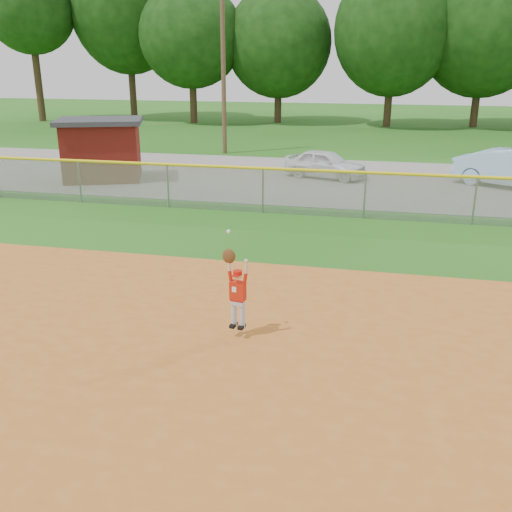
{
  "coord_description": "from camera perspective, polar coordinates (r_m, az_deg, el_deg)",
  "views": [
    {
      "loc": [
        0.5,
        -8.16,
        4.9
      ],
      "look_at": [
        -1.89,
        2.52,
        1.1
      ],
      "focal_mm": 40.0,
      "sensor_mm": 36.0,
      "label": 1
    }
  ],
  "objects": [
    {
      "name": "parking_strip",
      "position": [
        24.65,
        11.3,
        7.35
      ],
      "size": [
        44.0,
        10.0,
        0.03
      ],
      "primitive_type": "cube",
      "color": "gray",
      "rests_on": "ground"
    },
    {
      "name": "car_blue",
      "position": [
        24.94,
        24.26,
        7.92
      ],
      "size": [
        4.59,
        3.51,
        1.45
      ],
      "primitive_type": "imported",
      "rotation": [
        0.0,
        0.0,
        1.05
      ],
      "color": "#94BDDE",
      "rests_on": "parking_strip"
    },
    {
      "name": "power_lines",
      "position": [
        30.16,
        14.3,
        18.17
      ],
      "size": [
        19.4,
        0.24,
        9.0
      ],
      "color": "#4C3823",
      "rests_on": "ground"
    },
    {
      "name": "ballplayer",
      "position": [
        10.28,
        -1.97,
        -3.36
      ],
      "size": [
        0.5,
        0.25,
        1.85
      ],
      "color": "silver",
      "rests_on": "ground"
    },
    {
      "name": "car_white_a",
      "position": [
        24.9,
        6.94,
        9.14
      ],
      "size": [
        3.77,
        2.4,
        1.2
      ],
      "primitive_type": "imported",
      "rotation": [
        0.0,
        0.0,
        1.27
      ],
      "color": "silver",
      "rests_on": "parking_strip"
    },
    {
      "name": "tree_line",
      "position": [
        46.14,
        14.22,
        21.89
      ],
      "size": [
        62.37,
        13.0,
        14.43
      ],
      "color": "#422D1C",
      "rests_on": "ground"
    },
    {
      "name": "ground",
      "position": [
        9.53,
        7.97,
        -12.01
      ],
      "size": [
        120.0,
        120.0,
        0.0
      ],
      "primitive_type": "plane",
      "color": "#225B15",
      "rests_on": "ground"
    },
    {
      "name": "utility_shed",
      "position": [
        25.09,
        -15.16,
        10.26
      ],
      "size": [
        4.12,
        3.67,
        2.55
      ],
      "color": "#51110B",
      "rests_on": "ground"
    },
    {
      "name": "outfield_fence",
      "position": [
        18.6,
        10.85,
        6.33
      ],
      "size": [
        40.06,
        0.1,
        1.55
      ],
      "color": "gray",
      "rests_on": "ground"
    }
  ]
}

